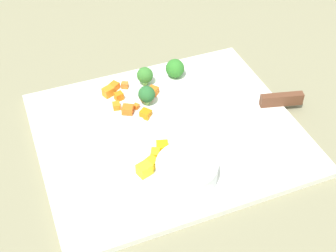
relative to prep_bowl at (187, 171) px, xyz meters
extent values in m
plane|color=gray|center=(-0.01, -0.11, -0.03)|extent=(4.00, 4.00, 0.00)
cube|color=white|center=(-0.01, -0.11, -0.02)|extent=(0.45, 0.38, 0.01)
cylinder|color=white|center=(0.00, 0.00, 0.00)|extent=(0.10, 0.10, 0.03)
cube|color=silver|center=(-0.03, -0.15, -0.02)|extent=(0.17, 0.06, 0.00)
cube|color=brown|center=(-0.23, -0.10, -0.01)|extent=(0.08, 0.03, 0.02)
cube|color=orange|center=(0.06, -0.24, -0.01)|extent=(0.02, 0.02, 0.02)
cube|color=orange|center=(0.01, -0.16, -0.01)|extent=(0.02, 0.02, 0.01)
cube|color=orange|center=(0.05, -0.20, -0.01)|extent=(0.01, 0.02, 0.01)
cube|color=orange|center=(0.02, -0.25, -0.01)|extent=(0.02, 0.02, 0.01)
cube|color=orange|center=(0.02, -0.19, -0.01)|extent=(0.01, 0.01, 0.01)
cube|color=orange|center=(0.04, -0.22, -0.01)|extent=(0.02, 0.02, 0.01)
cube|color=orange|center=(0.04, -0.18, -0.01)|extent=(0.03, 0.03, 0.02)
cube|color=orange|center=(0.04, -0.26, -0.01)|extent=(0.02, 0.02, 0.01)
cube|color=orange|center=(-0.02, -0.22, -0.01)|extent=(0.02, 0.02, 0.01)
cube|color=orange|center=(0.00, -0.20, -0.01)|extent=(0.02, 0.02, 0.01)
cube|color=yellow|center=(0.06, -0.03, -0.01)|extent=(0.03, 0.02, 0.02)
cube|color=yellow|center=(0.01, -0.07, -0.01)|extent=(0.02, 0.02, 0.01)
cube|color=yellow|center=(0.03, -0.06, -0.01)|extent=(0.02, 0.02, 0.02)
cube|color=yellow|center=(0.04, -0.04, -0.01)|extent=(0.03, 0.03, 0.02)
cylinder|color=#90C264|center=(0.00, -0.19, -0.01)|extent=(0.01, 0.01, 0.01)
sphere|color=#28652E|center=(0.00, -0.19, 0.01)|extent=(0.03, 0.03, 0.03)
cylinder|color=#80C06A|center=(-0.08, -0.25, -0.01)|extent=(0.01, 0.01, 0.01)
sphere|color=#317B28|center=(-0.08, -0.25, 0.00)|extent=(0.04, 0.04, 0.04)
cylinder|color=#80C35B|center=(-0.02, -0.25, -0.01)|extent=(0.01, 0.01, 0.01)
sphere|color=#397A2D|center=(-0.02, -0.25, 0.00)|extent=(0.03, 0.03, 0.03)
camera|label=1|loc=(0.20, 0.43, 0.54)|focal=49.30mm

